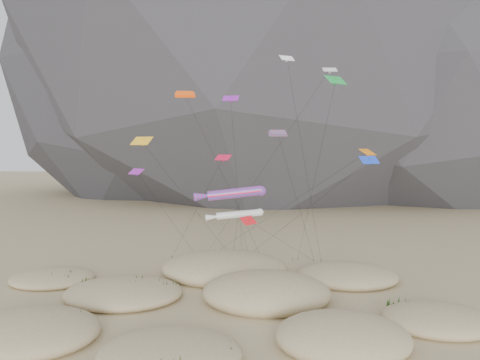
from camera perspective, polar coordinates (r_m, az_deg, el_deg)
name	(u,v)px	position (r m, az deg, el deg)	size (l,w,h in m)	color
ground	(234,321)	(47.49, -0.73, -16.76)	(500.00, 500.00, 0.00)	#CCB789
dunes	(225,295)	(52.60, -1.82, -13.79)	(53.67, 36.68, 4.10)	#CCB789
dune_grass	(225,299)	(50.79, -1.87, -14.33)	(40.89, 30.17, 1.46)	black
kite_stakes	(260,261)	(69.59, 2.43, -9.78)	(22.42, 3.46, 0.30)	#3F2D1E
rainbow_tube_kite	(232,194)	(53.16, -1.00, -1.67)	(8.27, 16.99, 12.47)	#DC1743
white_tube_kite	(236,215)	(55.02, -0.51, -4.25)	(6.85, 12.43, 9.58)	silver
orange_parafoil	(186,96)	(62.48, -6.61, 10.08)	(11.67, 7.47, 24.16)	#F9500D
multi_parafoil	(278,136)	(54.16, 4.71, 5.39)	(6.94, 16.81, 18.82)	red
delta_kites	(263,135)	(56.44, 2.82, 5.53)	(29.80, 21.15, 28.10)	orange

